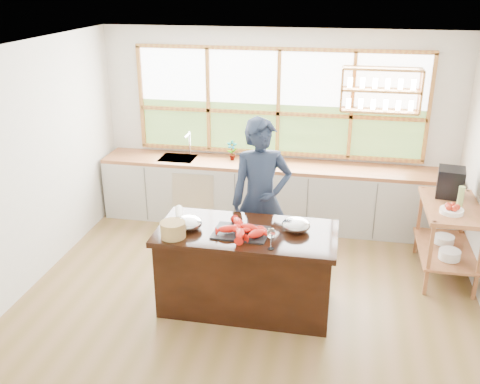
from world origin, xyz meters
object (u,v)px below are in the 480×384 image
(island, at_px, (246,269))
(wicker_basket, at_px, (173,230))
(cook, at_px, (261,200))
(espresso_machine, at_px, (450,182))

(island, height_order, wicker_basket, wicker_basket)
(cook, xyz_separation_m, wicker_basket, (-0.74, -0.96, 0.02))
(cook, distance_m, wicker_basket, 1.21)
(island, bearing_deg, cook, 86.59)
(island, distance_m, wicker_basket, 0.92)
(island, relative_size, espresso_machine, 5.43)
(cook, bearing_deg, espresso_machine, -1.03)
(espresso_machine, bearing_deg, island, -138.55)
(espresso_machine, distance_m, wicker_basket, 3.33)
(wicker_basket, bearing_deg, cook, 52.37)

